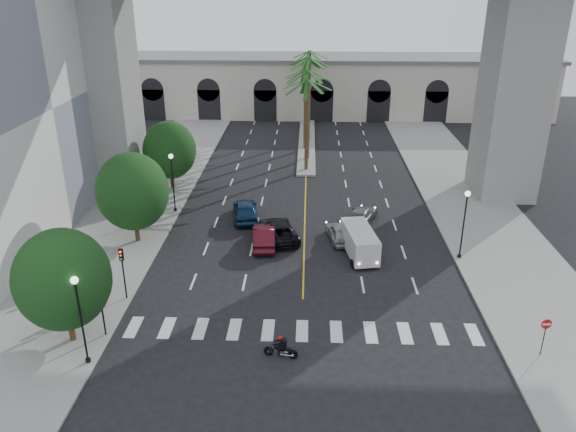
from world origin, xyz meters
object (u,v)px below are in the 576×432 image
object	(u,v)px
traffic_signal_near	(100,299)
pedestrian_a	(85,299)
car_b	(264,236)
car_a	(340,233)
do_not_enter_sign	(545,330)
car_d	(361,215)
traffic_signal_far	(123,265)
lamp_post_left_near	(80,313)
pedestrian_b	(61,280)
lamp_post_right	(464,219)
lamp_post_left_far	(173,178)
car_c	(278,230)
car_e	(245,210)
cargo_van	(360,242)
motorcycle_rider	(282,348)

from	to	relation	value
traffic_signal_near	pedestrian_a	world-z (taller)	traffic_signal_near
traffic_signal_near	car_b	world-z (taller)	traffic_signal_near
car_b	car_a	bearing A→B (deg)	-173.84
do_not_enter_sign	car_b	bearing A→B (deg)	133.69
car_d	traffic_signal_far	bearing A→B (deg)	59.52
lamp_post_left_near	traffic_signal_near	bearing A→B (deg)	87.71
car_b	pedestrian_b	distance (m)	14.72
lamp_post_right	lamp_post_left_far	bearing A→B (deg)	160.67
lamp_post_left_near	car_c	distance (m)	18.67
lamp_post_left_near	car_e	world-z (taller)	lamp_post_left_near
lamp_post_right	pedestrian_a	size ratio (longest dim) A/B	2.87
car_b	cargo_van	bearing A→B (deg)	163.55
car_b	car_d	distance (m)	9.09
cargo_van	do_not_enter_sign	bearing A→B (deg)	-62.16
car_a	motorcycle_rider	bearing A→B (deg)	64.95
lamp_post_left_near	car_d	distance (m)	25.33
car_b	car_d	xyz separation A→B (m)	(7.83, 4.60, -0.10)
car_d	lamp_post_left_far	bearing A→B (deg)	14.97
car_d	pedestrian_a	distance (m)	23.15
do_not_enter_sign	lamp_post_right	bearing A→B (deg)	91.05
motorcycle_rider	car_d	distance (m)	19.26
lamp_post_left_near	lamp_post_right	world-z (taller)	same
lamp_post_right	cargo_van	bearing A→B (deg)	178.28
car_a	pedestrian_b	size ratio (longest dim) A/B	2.39
motorcycle_rider	pedestrian_b	bearing A→B (deg)	167.63
lamp_post_right	car_a	world-z (taller)	lamp_post_right
lamp_post_right	pedestrian_a	distance (m)	26.07
car_e	do_not_enter_sign	world-z (taller)	do_not_enter_sign
car_a	do_not_enter_sign	distance (m)	17.66
car_a	pedestrian_a	world-z (taller)	pedestrian_a
lamp_post_left_far	lamp_post_right	xyz separation A→B (m)	(22.80, -8.00, 0.00)
lamp_post_left_far	car_a	size ratio (longest dim) A/B	1.33
lamp_post_left_near	lamp_post_left_far	xyz separation A→B (m)	(0.00, 21.00, 0.00)
car_a	car_b	world-z (taller)	car_b
lamp_post_left_near	motorcycle_rider	bearing A→B (deg)	5.48
traffic_signal_near	do_not_enter_sign	size ratio (longest dim) A/B	1.50
lamp_post_left_far	traffic_signal_near	bearing A→B (deg)	-89.69
car_e	pedestrian_b	distance (m)	16.52
car_a	car_e	bearing A→B (deg)	-37.48
car_d	pedestrian_b	bearing A→B (deg)	51.59
lamp_post_left_far	car_c	xyz separation A→B (m)	(9.33, -5.02, -2.48)
lamp_post_right	car_a	bearing A→B (deg)	161.78
traffic_signal_near	motorcycle_rider	distance (m)	10.51
traffic_signal_near	motorcycle_rider	size ratio (longest dim) A/B	1.92
traffic_signal_near	cargo_van	distance (m)	18.81
lamp_post_right	traffic_signal_near	xyz separation A→B (m)	(-22.70, -10.50, -0.71)
traffic_signal_far	do_not_enter_sign	bearing A→B (deg)	-11.60
lamp_post_left_far	pedestrian_a	world-z (taller)	lamp_post_left_far
car_c	cargo_van	world-z (taller)	cargo_van
lamp_post_left_near	pedestrian_a	size ratio (longest dim) A/B	2.87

